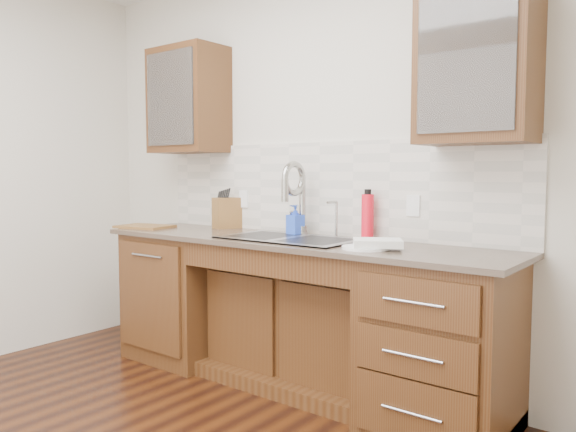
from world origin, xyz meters
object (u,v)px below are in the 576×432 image
Objects in this scene: plate at (366,248)px; knife_block at (228,213)px; water_bottle at (368,217)px; cutting_board at (145,226)px; soap_bottle at (295,220)px.

plate is 1.17× the size of knife_block.
cutting_board is (-1.64, -0.34, -0.13)m from water_bottle.
knife_block is at bearing 179.72° from water_bottle.
water_bottle is 1.06× the size of plate.
water_bottle is 0.41m from plate.
plate is at bearing -11.54° from soap_bottle.
soap_bottle is 0.49m from water_bottle.
knife_block is (-1.33, 0.35, 0.10)m from plate.
water_bottle is 1.14m from knife_block.
plate is 1.83m from cutting_board.
soap_bottle is at bearing -172.23° from water_bottle.
plate is at bearing 5.83° from knife_block.
cutting_board is (-0.50, -0.34, -0.10)m from knife_block.
soap_bottle is 0.72× the size of water_bottle.
water_bottle is 0.72× the size of cutting_board.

